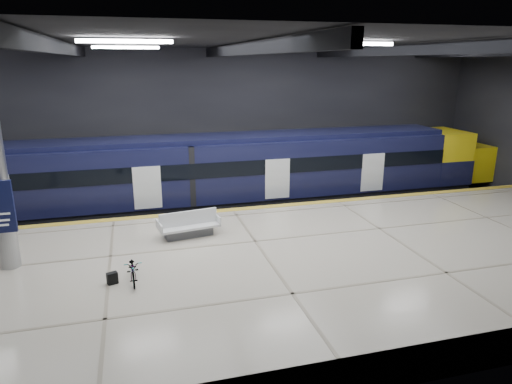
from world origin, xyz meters
name	(u,v)px	position (x,y,z in m)	size (l,w,h in m)	color
ground	(249,258)	(0.00, 0.00, 0.00)	(30.00, 30.00, 0.00)	black
room_shell	(248,109)	(0.00, 0.00, 5.72)	(30.10, 16.10, 8.05)	black
platform	(267,273)	(0.00, -2.50, 0.55)	(30.00, 11.00, 1.10)	#BFB3A1
safety_strip	(233,210)	(0.00, 2.75, 1.11)	(30.00, 0.40, 0.01)	gold
rails	(221,212)	(0.00, 5.50, 0.08)	(30.00, 1.52, 0.16)	gray
train	(245,172)	(1.25, 5.50, 2.06)	(29.40, 2.84, 3.79)	black
bench	(189,227)	(-2.24, 0.11, 1.45)	(2.34, 1.26, 0.98)	#595B60
bicycle	(133,270)	(-4.27, -3.06, 1.47)	(0.49, 1.42, 0.74)	#99999E
pannier_bag	(112,278)	(-4.87, -3.06, 1.28)	(0.30, 0.18, 0.35)	black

